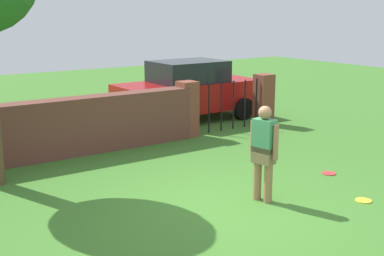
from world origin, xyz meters
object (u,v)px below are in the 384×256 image
person (264,149)px  frisbee_yellow (363,200)px  car (188,91)px  frisbee_red (329,173)px

person → frisbee_yellow: (1.40, -0.97, -0.89)m
person → car: bearing=-35.5°
person → car: size_ratio=0.38×
frisbee_yellow → frisbee_red: (0.66, 1.33, 0.00)m
person → frisbee_red: bearing=-92.8°
person → frisbee_yellow: bearing=-137.4°
car → frisbee_yellow: size_ratio=15.60×
car → frisbee_red: (-0.52, -5.72, -0.85)m
car → frisbee_yellow: (-1.18, -7.05, -0.85)m
car → frisbee_yellow: 7.19m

